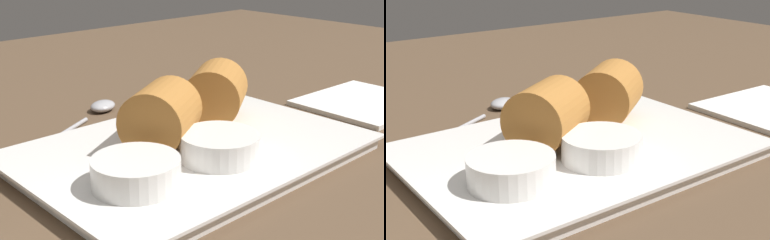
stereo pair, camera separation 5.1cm
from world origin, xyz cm
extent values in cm
cube|color=brown|center=(0.00, 0.00, 1.00)|extent=(180.00, 140.00, 2.00)
cube|color=white|center=(-2.58, 2.35, 2.60)|extent=(31.75, 22.43, 1.20)
cube|color=white|center=(-2.58, 2.35, 3.35)|extent=(33.02, 23.33, 0.30)
cylinder|color=#B77533|center=(-0.28, 0.80, 6.63)|extent=(9.22, 8.97, 6.27)
sphere|color=beige|center=(-2.47, -0.51, 6.63)|extent=(4.08, 4.08, 4.08)
cylinder|color=#B77533|center=(-9.52, -1.32, 6.63)|extent=(9.31, 9.14, 6.27)
sphere|color=#6B9E47|center=(-11.61, -2.78, 6.63)|extent=(4.08, 4.08, 4.08)
cylinder|color=white|center=(-1.99, 6.69, 4.71)|extent=(7.37, 7.37, 2.43)
cylinder|color=#DBBC89|center=(-1.99, 6.69, 5.71)|extent=(6.04, 6.04, 0.44)
cylinder|color=white|center=(7.04, 6.01, 4.71)|extent=(7.37, 7.37, 2.43)
cylinder|color=maroon|center=(7.04, 6.01, 5.71)|extent=(6.04, 6.04, 0.44)
cylinder|color=#B2B2B7|center=(3.27, -12.08, 2.25)|extent=(8.61, 4.97, 0.50)
ellipsoid|color=#B2B2B7|center=(-4.69, -16.38, 2.64)|extent=(4.61, 4.26, 1.28)
cube|color=white|center=(-31.16, 4.70, 2.30)|extent=(15.88, 13.61, 0.60)
camera|label=1|loc=(30.70, 38.09, 22.92)|focal=50.00mm
camera|label=2|loc=(26.81, 41.35, 22.92)|focal=50.00mm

